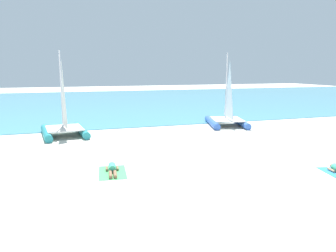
{
  "coord_description": "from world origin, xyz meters",
  "views": [
    {
      "loc": [
        -5.35,
        -10.97,
        4.2
      ],
      "look_at": [
        0.0,
        5.32,
        1.2
      ],
      "focal_mm": 34.97,
      "sensor_mm": 36.0,
      "label": 1
    }
  ],
  "objects_px": {
    "sailboat_teal": "(64,123)",
    "towel_left": "(112,172)",
    "sunbather_left": "(112,169)",
    "sailboat_blue": "(227,115)"
  },
  "relations": [
    {
      "from": "sailboat_teal",
      "to": "towel_left",
      "type": "relative_size",
      "value": 2.82
    },
    {
      "from": "sunbather_left",
      "to": "sailboat_blue",
      "type": "bearing_deg",
      "value": 47.66
    },
    {
      "from": "sailboat_blue",
      "to": "towel_left",
      "type": "height_order",
      "value": "sailboat_blue"
    },
    {
      "from": "sailboat_teal",
      "to": "sunbather_left",
      "type": "relative_size",
      "value": 3.42
    },
    {
      "from": "sailboat_teal",
      "to": "sailboat_blue",
      "type": "relative_size",
      "value": 1.0
    },
    {
      "from": "sailboat_blue",
      "to": "towel_left",
      "type": "bearing_deg",
      "value": -123.09
    },
    {
      "from": "towel_left",
      "to": "sunbather_left",
      "type": "relative_size",
      "value": 1.21
    },
    {
      "from": "towel_left",
      "to": "sunbather_left",
      "type": "distance_m",
      "value": 0.14
    },
    {
      "from": "sailboat_teal",
      "to": "towel_left",
      "type": "xyz_separation_m",
      "value": [
        1.74,
        -8.52,
        -0.79
      ]
    },
    {
      "from": "sailboat_teal",
      "to": "sailboat_blue",
      "type": "bearing_deg",
      "value": -5.05
    }
  ]
}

